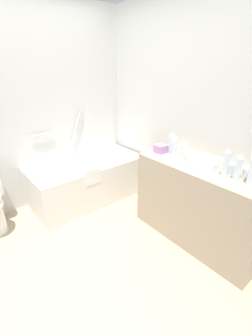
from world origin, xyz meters
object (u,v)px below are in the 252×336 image
Objects in this scene: sink_basin at (203,163)px; water_bottle_1 at (174,148)px; water_bottle_5 at (238,168)px; water_bottle_2 at (184,152)px; drinking_glass_1 at (229,169)px; sink_faucet at (213,159)px; water_bottle_0 at (226,164)px; drinking_glass_0 at (246,173)px; water_bottle_4 at (171,144)px; tissue_box at (161,149)px; bathtub at (88,179)px.

sink_basin is 0.36m from water_bottle_1.
sink_basin is 1.36× the size of water_bottle_5.
water_bottle_5 is at bearing -89.39° from water_bottle_2.
water_bottle_5 reaches higher than water_bottle_2.
sink_basin is 0.25m from drinking_glass_1.
sink_faucet is 0.35m from water_bottle_0.
sink_faucet is 0.42m from drinking_glass_0.
water_bottle_5 is 0.14m from drinking_glass_1.
water_bottle_4 is (0.04, 0.44, 0.08)m from sink_basin.
water_bottle_5 is 1.87× the size of tissue_box.
sink_faucet is 0.68× the size of water_bottle_5.
tissue_box is at bearing -65.25° from bathtub.
sink_faucet is 0.75× the size of water_bottle_1.
sink_faucet is at bearing -65.82° from bathtub.
water_bottle_0 is 0.11m from drinking_glass_1.
water_bottle_2 is 0.86× the size of water_bottle_5.
bathtub is 6.40× the size of water_bottle_0.
sink_basin is 3.26× the size of drinking_glass_1.
sink_faucet is 0.41m from water_bottle_1.
tissue_box reaches higher than sink_faucet.
water_bottle_4 reaches higher than water_bottle_2.
bathtub is at bearing 107.97° from sink_basin.
sink_basin is 0.36m from water_bottle_5.
water_bottle_0 is 0.77m from tissue_box.
water_bottle_1 reaches higher than water_bottle_2.
sink_basin is 3.23× the size of drinking_glass_0.
water_bottle_0 is at bearing -132.51° from sink_faucet.
bathtub is at bearing 114.75° from tissue_box.
drinking_glass_0 is at bearing -56.65° from water_bottle_0.
sink_basin is 2.54× the size of tissue_box.
tissue_box is (-0.00, 0.31, -0.04)m from water_bottle_2.
water_bottle_4 is 1.91× the size of tissue_box.
drinking_glass_1 is at bearing -81.59° from sink_basin.
water_bottle_0 is at bearing -96.88° from water_bottle_4.
drinking_glass_0 is at bearing -108.39° from sink_faucet.
water_bottle_5 is at bearing -121.38° from sink_faucet.
sink_basin is 1.33× the size of water_bottle_4.
bathtub reaches higher than water_bottle_1.
water_bottle_1 is at bearing -66.87° from bathtub.
water_bottle_0 is at bearing -90.33° from tissue_box.
bathtub is at bearing 103.71° from water_bottle_5.
drinking_glass_1 is (0.07, 0.10, -0.06)m from water_bottle_5.
water_bottle_1 is 1.05× the size of water_bottle_2.
water_bottle_4 is 1.02× the size of water_bottle_5.
water_bottle_5 is 0.11m from drinking_glass_0.
drinking_glass_1 is (0.07, -0.46, -0.04)m from water_bottle_2.
tissue_box is (-0.08, 0.77, -0.00)m from drinking_glass_1.
water_bottle_2 is 1.61× the size of tissue_box.
bathtub is 1.48m from water_bottle_2.
water_bottle_2 is at bearing 100.30° from sink_basin.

